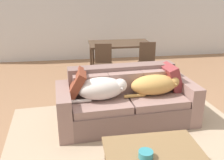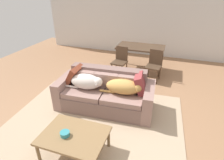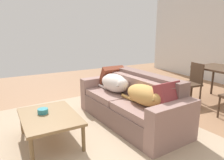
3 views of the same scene
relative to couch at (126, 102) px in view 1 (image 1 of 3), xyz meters
name	(u,v)px [view 1 (image 1 of 3)]	position (x,y,z in m)	size (l,w,h in m)	color
ground_plane	(137,125)	(0.15, -0.15, -0.33)	(10.00, 10.00, 0.00)	#9A6F4E
back_partition	(104,12)	(0.15, 3.85, 1.02)	(8.00, 0.12, 2.70)	silver
area_rug	(139,153)	(0.00, -0.86, -0.33)	(3.45, 3.27, 0.01)	tan
couch	(126,102)	(0.00, 0.00, 0.00)	(2.16, 1.02, 0.85)	#775B54
dog_on_left_cushion	(102,88)	(-0.38, -0.12, 0.30)	(0.84, 0.41, 0.33)	silver
dog_on_right_cushion	(155,85)	(0.44, -0.07, 0.29)	(0.88, 0.41, 0.31)	tan
throw_pillow_by_left_arm	(76,84)	(-0.76, 0.01, 0.33)	(0.11, 0.45, 0.45)	brown
throw_pillow_by_right_arm	(171,78)	(0.75, 0.11, 0.32)	(0.16, 0.41, 0.41)	maroon
coffee_table	(155,156)	(0.01, -1.42, 0.04)	(1.02, 0.75, 0.42)	olive
bowl_on_coffee_table	(146,154)	(-0.11, -1.48, 0.12)	(0.15, 0.15, 0.07)	teal
dining_table	(120,46)	(0.32, 2.28, 0.37)	(1.44, 0.84, 0.78)	#4B3626
dining_chair_near_left	(103,63)	(-0.15, 1.66, 0.16)	(0.45, 0.45, 0.88)	#4B3626
dining_chair_near_right	(148,61)	(0.84, 1.70, 0.15)	(0.45, 0.45, 0.88)	#4B3626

